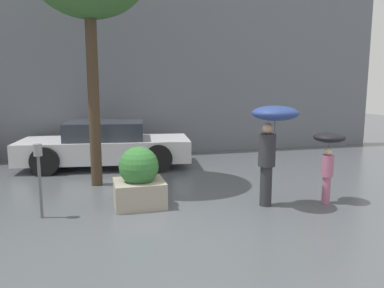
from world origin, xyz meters
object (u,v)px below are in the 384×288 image
object	(u,v)px
person_adult	(272,131)
parked_car_near	(106,145)
person_child	(329,150)
parking_meter	(39,165)
planter_box	(139,179)

from	to	relation	value
person_adult	parked_car_near	size ratio (longest dim) A/B	0.40
person_child	parking_meter	bearing A→B (deg)	120.55
person_adult	parked_car_near	world-z (taller)	person_adult
person_adult	person_child	xyz separation A→B (m)	(1.16, -0.04, -0.40)
planter_box	parking_meter	distance (m)	1.75
parked_car_near	parking_meter	distance (m)	4.09
planter_box	parked_car_near	bearing A→B (deg)	97.24
person_adult	parked_car_near	xyz separation A→B (m)	(-2.79, 4.34, -0.83)
person_child	parking_meter	distance (m)	5.20
person_child	planter_box	bearing A→B (deg)	114.33
person_adult	person_child	distance (m)	1.23
person_child	parking_meter	xyz separation A→B (m)	(-5.18, 0.49, -0.11)
planter_box	parked_car_near	size ratio (longest dim) A/B	0.24
person_child	parked_car_near	world-z (taller)	person_child
planter_box	parking_meter	xyz separation A→B (m)	(-1.69, -0.23, 0.41)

